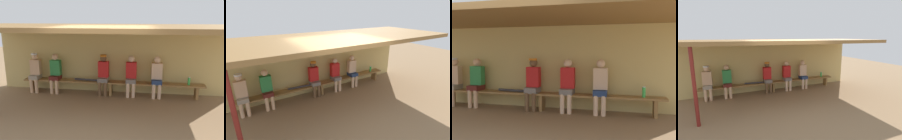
# 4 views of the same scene
# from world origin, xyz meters

# --- Properties ---
(ground_plane) EXTENTS (24.00, 24.00, 0.00)m
(ground_plane) POSITION_xyz_m (0.00, 0.00, 0.00)
(ground_plane) COLOR #8C6D4C
(back_wall) EXTENTS (8.00, 0.20, 2.20)m
(back_wall) POSITION_xyz_m (0.00, 2.00, 1.10)
(back_wall) COLOR tan
(back_wall) RESTS_ON ground
(dugout_roof) EXTENTS (8.00, 2.80, 0.12)m
(dugout_roof) POSITION_xyz_m (0.00, 0.70, 2.26)
(dugout_roof) COLOR olive
(dugout_roof) RESTS_ON back_wall
(bench) EXTENTS (6.00, 0.36, 0.46)m
(bench) POSITION_xyz_m (0.00, 1.55, 0.39)
(bench) COLOR olive
(bench) RESTS_ON ground
(player_in_blue) EXTENTS (0.34, 0.42, 1.34)m
(player_in_blue) POSITION_xyz_m (-2.64, 1.55, 0.75)
(player_in_blue) COLOR gray
(player_in_blue) RESTS_ON ground
(player_middle) EXTENTS (0.34, 0.42, 1.34)m
(player_middle) POSITION_xyz_m (-0.25, 1.55, 0.75)
(player_middle) COLOR slate
(player_middle) RESTS_ON ground
(player_leftmost) EXTENTS (0.34, 0.42, 1.34)m
(player_leftmost) POSITION_xyz_m (0.67, 1.55, 0.73)
(player_leftmost) COLOR slate
(player_leftmost) RESTS_ON ground
(player_in_white) EXTENTS (0.34, 0.42, 1.34)m
(player_in_white) POSITION_xyz_m (-1.92, 1.55, 0.73)
(player_in_white) COLOR #591E19
(player_in_white) RESTS_ON ground
(player_rightmost) EXTENTS (0.34, 0.42, 1.34)m
(player_rightmost) POSITION_xyz_m (1.49, 1.55, 0.73)
(player_rightmost) COLOR navy
(player_rightmost) RESTS_ON ground
(water_bottle_green) EXTENTS (0.08, 0.08, 0.25)m
(water_bottle_green) POSITION_xyz_m (2.49, 1.54, 0.58)
(water_bottle_green) COLOR green
(water_bottle_green) RESTS_ON bench
(baseball_bat) EXTENTS (0.82, 0.14, 0.07)m
(baseball_bat) POSITION_xyz_m (-0.84, 1.55, 0.49)
(baseball_bat) COLOR #333338
(baseball_bat) RESTS_ON bench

